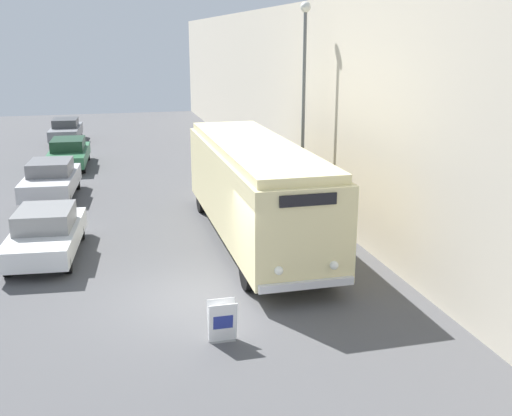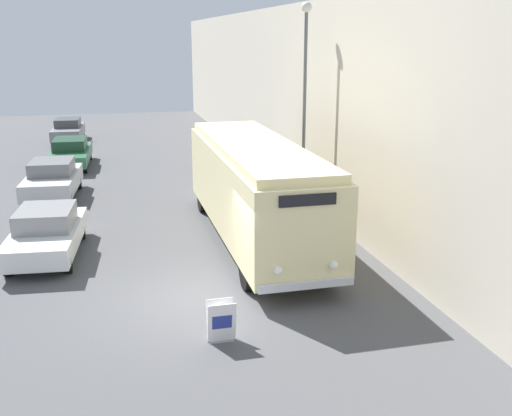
{
  "view_description": "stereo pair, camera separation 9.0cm",
  "coord_description": "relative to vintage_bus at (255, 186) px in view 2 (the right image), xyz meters",
  "views": [
    {
      "loc": [
        -1.96,
        -13.82,
        6.38
      ],
      "look_at": [
        1.93,
        1.52,
        1.86
      ],
      "focal_mm": 42.0,
      "sensor_mm": 36.0,
      "label": 1
    },
    {
      "loc": [
        -1.87,
        -13.84,
        6.38
      ],
      "look_at": [
        1.93,
        1.52,
        1.86
      ],
      "focal_mm": 42.0,
      "sensor_mm": 36.0,
      "label": 2
    }
  ],
  "objects": [
    {
      "name": "building_wall_right",
      "position": [
        3.29,
        5.91,
        2.03
      ],
      "size": [
        0.3,
        60.0,
        7.69
      ],
      "color": "beige",
      "rests_on": "ground_plane"
    },
    {
      "name": "parked_car_near",
      "position": [
        -6.41,
        0.16,
        -1.08
      ],
      "size": [
        2.26,
        4.5,
        1.46
      ],
      "rotation": [
        0.0,
        0.0,
        -0.09
      ],
      "color": "black",
      "rests_on": "ground_plane"
    },
    {
      "name": "parked_car_distant",
      "position": [
        -6.86,
        21.33,
        -1.06
      ],
      "size": [
        1.93,
        4.54,
        1.47
      ],
      "rotation": [
        0.0,
        0.0,
        -0.05
      ],
      "color": "black",
      "rests_on": "ground_plane"
    },
    {
      "name": "streetlamp",
      "position": [
        2.4,
        2.41,
        2.96
      ],
      "size": [
        0.36,
        0.36,
        7.54
      ],
      "color": "#595E60",
      "rests_on": "ground_plane"
    },
    {
      "name": "parked_car_far",
      "position": [
        -6.36,
        13.52,
        -1.09
      ],
      "size": [
        2.06,
        4.83,
        1.43
      ],
      "rotation": [
        0.0,
        0.0,
        -0.05
      ],
      "color": "black",
      "rests_on": "ground_plane"
    },
    {
      "name": "vintage_bus",
      "position": [
        0.0,
        0.0,
        0.0
      ],
      "size": [
        2.55,
        10.45,
        3.22
      ],
      "color": "black",
      "rests_on": "ground_plane"
    },
    {
      "name": "parked_car_mid",
      "position": [
        -6.75,
        7.17,
        -1.01
      ],
      "size": [
        2.25,
        4.45,
        1.56
      ],
      "rotation": [
        0.0,
        0.0,
        -0.08
      ],
      "color": "black",
      "rests_on": "ground_plane"
    },
    {
      "name": "sign_board",
      "position": [
        -2.31,
        -6.32,
        -1.37
      ],
      "size": [
        0.62,
        0.35,
        0.93
      ],
      "color": "gray",
      "rests_on": "ground_plane"
    },
    {
      "name": "ground_plane",
      "position": [
        -2.53,
        -4.09,
        -1.82
      ],
      "size": [
        80.0,
        80.0,
        0.0
      ],
      "primitive_type": "plane",
      "color": "#4C4C4F"
    }
  ]
}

